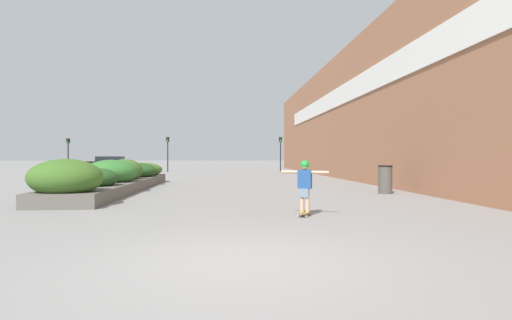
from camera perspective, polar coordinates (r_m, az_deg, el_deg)
ground_plane at (r=5.61m, az=-2.14°, el=-14.29°), size 300.00×300.00×0.00m
building_wall_right at (r=27.37m, az=12.08°, el=6.15°), size 0.67×48.33×8.26m
planter_box at (r=17.95m, az=-19.05°, el=-2.32°), size 2.16×12.81×1.37m
skateboard at (r=9.76m, az=6.98°, el=-7.55°), size 0.46×0.67×0.09m
skateboarder at (r=9.68m, az=6.98°, el=-2.96°), size 1.09×0.55×1.25m
trash_bin at (r=16.23m, az=17.98°, el=-2.66°), size 0.54×0.54×1.10m
car_leftmost at (r=45.13m, az=-20.29°, el=-0.40°), size 4.76×2.03×1.47m
car_center_left at (r=45.25m, az=14.51°, el=-0.38°), size 4.10×1.98×1.43m
traffic_light_left at (r=38.43m, az=-12.51°, el=1.69°), size 0.28×0.30×3.29m
traffic_light_right at (r=38.77m, az=3.53°, el=1.74°), size 0.28×0.30×3.34m
traffic_light_far_left at (r=40.51m, az=-25.27°, el=1.45°), size 0.28×0.30×3.13m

